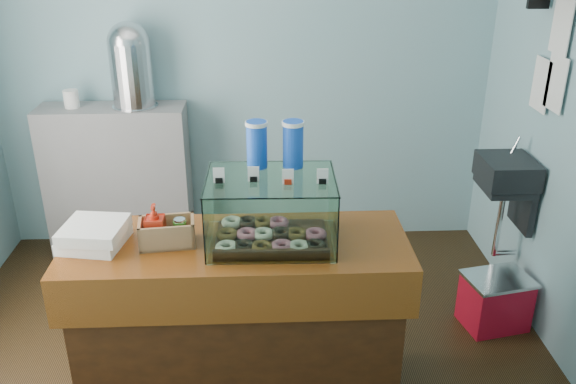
{
  "coord_description": "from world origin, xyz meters",
  "views": [
    {
      "loc": [
        0.12,
        -2.73,
        2.26
      ],
      "look_at": [
        0.24,
        -0.15,
        1.1
      ],
      "focal_mm": 38.0,
      "sensor_mm": 36.0,
      "label": 1
    }
  ],
  "objects_px": {
    "coffee_urn": "(131,63)",
    "counter": "(240,321)",
    "red_cooler": "(495,301)",
    "display_case": "(271,206)"
  },
  "relations": [
    {
      "from": "coffee_urn",
      "to": "counter",
      "type": "bearing_deg",
      "value": -65.19
    },
    {
      "from": "counter",
      "to": "red_cooler",
      "type": "height_order",
      "value": "counter"
    },
    {
      "from": "display_case",
      "to": "coffee_urn",
      "type": "height_order",
      "value": "coffee_urn"
    },
    {
      "from": "counter",
      "to": "coffee_urn",
      "type": "relative_size",
      "value": 2.82
    },
    {
      "from": "coffee_urn",
      "to": "red_cooler",
      "type": "height_order",
      "value": "coffee_urn"
    },
    {
      "from": "display_case",
      "to": "coffee_urn",
      "type": "xyz_separation_m",
      "value": [
        -0.89,
        1.55,
        0.33
      ]
    },
    {
      "from": "counter",
      "to": "red_cooler",
      "type": "bearing_deg",
      "value": 19.33
    },
    {
      "from": "coffee_urn",
      "to": "display_case",
      "type": "bearing_deg",
      "value": -60.07
    },
    {
      "from": "display_case",
      "to": "coffee_urn",
      "type": "bearing_deg",
      "value": 121.14
    },
    {
      "from": "red_cooler",
      "to": "display_case",
      "type": "bearing_deg",
      "value": -171.69
    }
  ]
}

